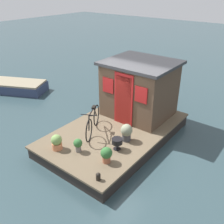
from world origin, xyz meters
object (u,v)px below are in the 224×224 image
at_px(bicycle, 93,121).
at_px(potted_plant_mint, 57,142).
at_px(potted_plant_sage, 127,132).
at_px(houseboat_cabin, 139,88).
at_px(potted_plant_geranium, 78,144).
at_px(dinghy_boat, 13,86).
at_px(potted_plant_fern, 106,154).
at_px(charcoal_grill, 117,142).
at_px(mooring_bollard, 98,176).

height_order(bicycle, potted_plant_mint, bicycle).
height_order(potted_plant_sage, potted_plant_mint, potted_plant_sage).
height_order(houseboat_cabin, potted_plant_sage, houseboat_cabin).
xyz_separation_m(houseboat_cabin, bicycle, (-2.00, 0.44, -0.60)).
bearing_deg(potted_plant_geranium, dinghy_boat, 72.88).
xyz_separation_m(potted_plant_fern, potted_plant_sage, (1.19, 0.18, 0.05)).
height_order(potted_plant_sage, charcoal_grill, potted_plant_sage).
xyz_separation_m(potted_plant_fern, dinghy_boat, (1.88, 7.44, -0.43)).
distance_m(potted_plant_geranium, charcoal_grill, 1.12).
bearing_deg(charcoal_grill, potted_plant_fern, -168.65).
xyz_separation_m(potted_plant_geranium, dinghy_boat, (2.00, 6.50, -0.42)).
bearing_deg(dinghy_boat, potted_plant_mint, -111.14).
xyz_separation_m(bicycle, mooring_bollard, (-1.59, -1.59, -0.29)).
bearing_deg(potted_plant_sage, charcoal_grill, -174.51).
height_order(bicycle, potted_plant_fern, bicycle).
bearing_deg(potted_plant_mint, dinghy_boat, 68.86).
bearing_deg(bicycle, potted_plant_fern, -125.25).
xyz_separation_m(potted_plant_sage, potted_plant_mint, (-1.61, 1.33, -0.07)).
distance_m(potted_plant_geranium, potted_plant_mint, 0.64).
xyz_separation_m(bicycle, potted_plant_sage, (0.27, -1.12, -0.10)).
bearing_deg(charcoal_grill, mooring_bollard, -162.62).
bearing_deg(potted_plant_fern, potted_plant_sage, 8.70).
bearing_deg(potted_plant_fern, bicycle, 54.75).
distance_m(houseboat_cabin, potted_plant_sage, 1.99).
height_order(potted_plant_geranium, potted_plant_mint, potted_plant_mint).
bearing_deg(potted_plant_mint, bicycle, -8.82).
distance_m(potted_plant_fern, charcoal_grill, 0.66).
distance_m(charcoal_grill, dinghy_boat, 7.43).
xyz_separation_m(bicycle, potted_plant_mint, (-1.34, 0.21, -0.16)).
distance_m(bicycle, potted_plant_geranium, 1.12).
bearing_deg(potted_plant_mint, potted_plant_fern, -74.63).
bearing_deg(houseboat_cabin, dinghy_boat, 99.06).
distance_m(houseboat_cabin, charcoal_grill, 2.50).
relative_size(houseboat_cabin, mooring_bollard, 11.17).
relative_size(potted_plant_mint, mooring_bollard, 2.20).
bearing_deg(potted_plant_fern, dinghy_boat, 75.84).
height_order(houseboat_cabin, bicycle, houseboat_cabin).
bearing_deg(charcoal_grill, potted_plant_sage, 5.49).
height_order(potted_plant_fern, dinghy_boat, potted_plant_fern).
relative_size(bicycle, charcoal_grill, 4.31).
distance_m(potted_plant_fern, potted_plant_mint, 1.57).
bearing_deg(potted_plant_mint, charcoal_grill, -52.37).
height_order(potted_plant_geranium, mooring_bollard, potted_plant_geranium).
relative_size(potted_plant_fern, dinghy_boat, 0.13).
bearing_deg(dinghy_boat, potted_plant_geranium, -107.12).
relative_size(charcoal_grill, mooring_bollard, 1.68).
relative_size(potted_plant_fern, potted_plant_mint, 0.97).
bearing_deg(potted_plant_geranium, potted_plant_sage, -29.91).
bearing_deg(charcoal_grill, potted_plant_geranium, 133.67).
bearing_deg(charcoal_grill, dinghy_boat, 80.47).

